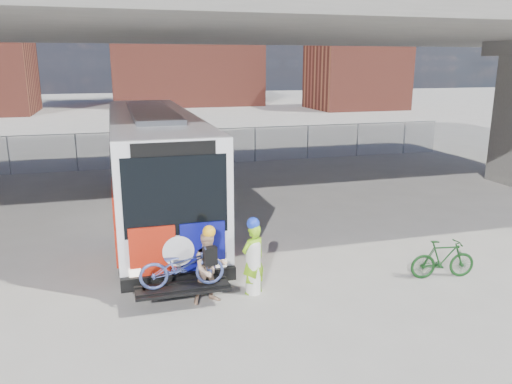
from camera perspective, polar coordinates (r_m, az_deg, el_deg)
name	(u,v)px	position (r m, az deg, el deg)	size (l,w,h in m)	color
ground	(235,244)	(14.60, -2.36, -5.95)	(160.00, 160.00, 0.00)	#9E9991
bus	(153,157)	(16.72, -11.67, 3.90)	(2.67, 12.90, 3.69)	silver
overpass	(205,18)	(17.66, -5.84, 19.13)	(40.00, 16.00, 7.95)	#605E59
chainlink_fence	(179,138)	(25.77, -8.74, 6.13)	(30.00, 0.06, 30.00)	gray
brick_buildings	(148,61)	(61.69, -12.23, 14.47)	(54.00, 22.00, 12.00)	brown
smokestack	(239,6)	(70.82, -1.94, 20.47)	(2.20, 2.20, 25.00)	brown
bollard	(253,264)	(11.35, -0.33, -8.25)	(0.34, 0.34, 1.32)	silver
cyclist_hivis	(253,257)	(11.29, -0.32, -7.46)	(0.71, 0.60, 1.81)	#88D516
cyclist_tan	(210,267)	(10.93, -5.29, -8.49)	(0.87, 0.73, 1.77)	tan
bike_parked	(443,259)	(13.03, 20.58, -7.20)	(0.46, 1.61, 0.97)	#144017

